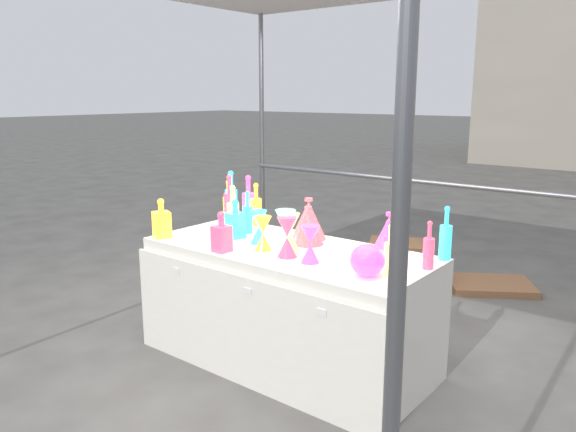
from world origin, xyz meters
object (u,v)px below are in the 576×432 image
Objects in this scene: bottle_0 at (256,204)px; hourglass_0 at (287,237)px; cardboard_box_closed at (400,263)px; decanter_0 at (161,218)px; lampshade_0 at (309,219)px; display_table at (287,306)px.

hourglass_0 is at bearing -36.56° from bottle_0.
cardboard_box_closed is 1.79× the size of bottle_0.
decanter_0 is at bearing -170.66° from hourglass_0.
bottle_0 is at bearing 94.63° from decanter_0.
lampshade_0 reaches higher than hourglass_0.
display_table is 0.85m from bottle_0.
bottle_0 reaches higher than lampshade_0.
hourglass_0 reaches higher than cardboard_box_closed.
cardboard_box_closed is at bearing 91.80° from lampshade_0.
bottle_0 is 0.85m from hourglass_0.
decanter_0 is at bearing -159.56° from display_table.
display_table is 0.53m from hourglass_0.
hourglass_0 reaches higher than display_table.
lampshade_0 is at bearing -111.11° from cardboard_box_closed.
display_table is at bearing -110.60° from cardboard_box_closed.
cardboard_box_closed is 2.09× the size of decanter_0.
cardboard_box_closed is 2.31× the size of hourglass_0.
decanter_0 is (-0.81, -0.30, 0.51)m from display_table.
display_table is 1.00m from decanter_0.
decanter_0 is 0.97m from lampshade_0.
decanter_0 is at bearing -132.90° from cardboard_box_closed.
display_table is at bearing -32.33° from bottle_0.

